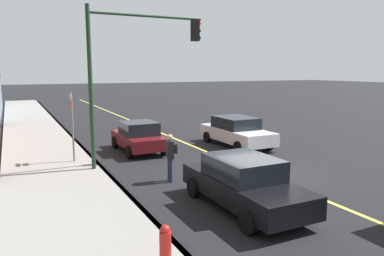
% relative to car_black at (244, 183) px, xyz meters
% --- Properties ---
extents(ground, '(200.00, 200.00, 0.00)m').
position_rel_car_black_xyz_m(ground, '(2.81, -2.60, -0.76)').
color(ground, black).
extents(sidewalk_slab, '(80.00, 3.69, 0.15)m').
position_rel_car_black_xyz_m(sidewalk_slab, '(2.81, 4.56, -0.69)').
color(sidewalk_slab, gray).
rests_on(sidewalk_slab, ground).
extents(curb_edge, '(80.00, 0.16, 0.15)m').
position_rel_car_black_xyz_m(curb_edge, '(2.81, 2.79, -0.69)').
color(curb_edge, slate).
rests_on(curb_edge, ground).
extents(lane_stripe_center, '(80.00, 0.16, 0.01)m').
position_rel_car_black_xyz_m(lane_stripe_center, '(2.81, -2.60, -0.76)').
color(lane_stripe_center, '#D8CC4C').
rests_on(lane_stripe_center, ground).
extents(car_black, '(4.53, 1.97, 1.51)m').
position_rel_car_black_xyz_m(car_black, '(0.00, 0.00, 0.00)').
color(car_black, black).
rests_on(car_black, ground).
extents(car_maroon, '(3.89, 1.89, 1.48)m').
position_rel_car_black_xyz_m(car_maroon, '(8.58, 0.35, -0.02)').
color(car_maroon, '#591116').
rests_on(car_maroon, ground).
extents(car_white, '(4.69, 2.05, 1.53)m').
position_rel_car_black_xyz_m(car_white, '(7.62, -4.72, 0.02)').
color(car_white, silver).
rests_on(car_white, ground).
extents(pedestrian_with_backpack, '(0.44, 0.42, 1.72)m').
position_rel_car_black_xyz_m(pedestrian_with_backpack, '(3.34, 0.88, 0.24)').
color(pedestrian_with_backpack, '#262D4C').
rests_on(pedestrian_with_backpack, ground).
extents(traffic_light_mast, '(0.28, 4.79, 6.38)m').
position_rel_car_black_xyz_m(traffic_light_mast, '(5.78, 1.37, 3.62)').
color(traffic_light_mast, '#1E3823').
rests_on(traffic_light_mast, ground).
extents(street_sign_post, '(0.60, 0.08, 3.07)m').
position_rel_car_black_xyz_m(street_sign_post, '(7.36, 3.61, 1.04)').
color(street_sign_post, slate).
rests_on(street_sign_post, ground).
extents(fire_hydrant, '(0.24, 0.24, 0.94)m').
position_rel_car_black_xyz_m(fire_hydrant, '(-2.11, 3.31, -0.30)').
color(fire_hydrant, red).
rests_on(fire_hydrant, ground).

